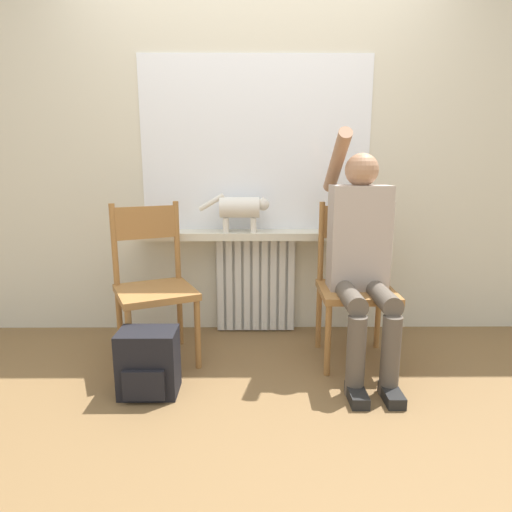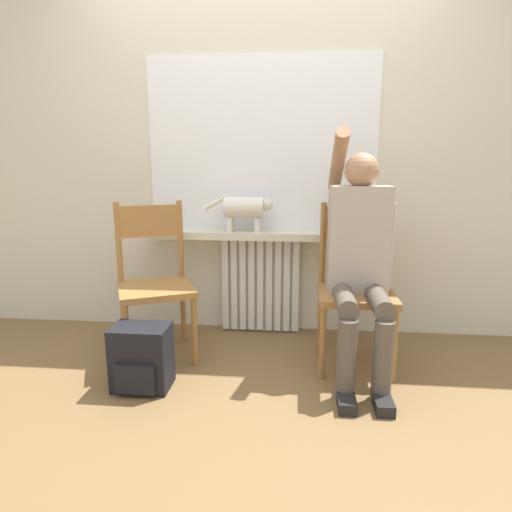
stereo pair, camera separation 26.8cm
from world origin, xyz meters
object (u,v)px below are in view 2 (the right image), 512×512
at_px(person, 360,254).
at_px(cat, 245,208).
at_px(backpack, 142,358).
at_px(chair_left, 155,280).
at_px(chair_right, 355,285).

distance_m(person, cat, 0.88).
bearing_deg(backpack, person, 15.29).
relative_size(chair_left, cat, 2.02).
distance_m(chair_left, chair_right, 1.23).
bearing_deg(person, cat, 145.36).
bearing_deg(chair_right, person, -89.01).
bearing_deg(chair_right, backpack, -158.75).
height_order(chair_left, chair_right, same).
height_order(cat, backpack, cat).
height_order(chair_right, backpack, chair_right).
height_order(chair_left, cat, cat).
bearing_deg(chair_left, cat, 10.96).
bearing_deg(person, backpack, -164.71).
xyz_separation_m(person, backpack, (-1.18, -0.32, -0.53)).
xyz_separation_m(chair_right, backpack, (-1.18, -0.43, -0.32)).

